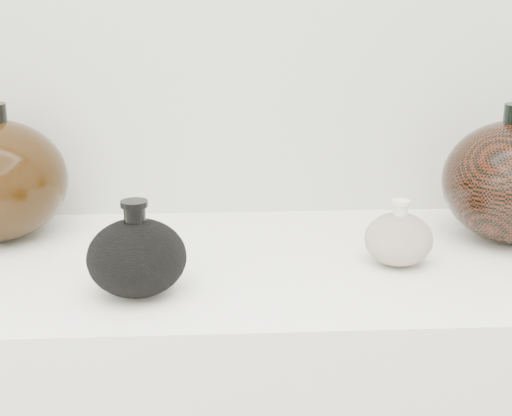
{
  "coord_description": "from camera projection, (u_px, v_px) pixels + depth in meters",
  "views": [
    {
      "loc": [
        -0.06,
        -0.09,
        1.3
      ],
      "look_at": [
        -0.0,
        0.92,
        0.99
      ],
      "focal_mm": 50.0,
      "sensor_mm": 36.0,
      "label": 1
    }
  ],
  "objects": [
    {
      "name": "cream_gourd_vase",
      "position": [
        399.0,
        239.0,
        1.09
      ],
      "size": [
        0.13,
        0.13,
        0.1
      ],
      "color": "beige",
      "rests_on": "display_counter"
    },
    {
      "name": "room",
      "position": [
        330.0,
        0.0,
        0.35
      ],
      "size": [
        3.04,
        2.42,
        2.64
      ],
      "color": "slate",
      "rests_on": "ground"
    },
    {
      "name": "black_gourd_vase",
      "position": [
        137.0,
        257.0,
        0.98
      ],
      "size": [
        0.16,
        0.16,
        0.13
      ],
      "color": "black",
      "rests_on": "display_counter"
    }
  ]
}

